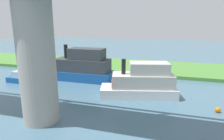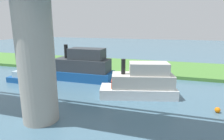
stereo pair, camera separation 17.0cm
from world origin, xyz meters
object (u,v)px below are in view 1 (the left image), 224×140
Objects in this scene: riverboat_paddlewheel at (81,67)px; motorboat_red at (23,78)px; marker_buoy at (218,110)px; person_on_bank at (106,64)px; mooring_post at (152,70)px; motorboat_white at (141,83)px; bridge_pylon at (37,62)px.

riverboat_paddlewheel is 8.13m from motorboat_red.
person_on_bank is at bearing -40.41° from marker_buoy.
mooring_post is 0.08× the size of motorboat_white.
person_on_bank is 1.88× the size of mooring_post.
marker_buoy is at bearing -158.00° from bridge_pylon.
marker_buoy is at bearing 165.07° from motorboat_white.
bridge_pylon is at bearing 91.81° from person_on_bank.
mooring_post is 9.64m from motorboat_white.
mooring_post is 11.12m from riverboat_paddlewheel.
riverboat_paddlewheel reaches higher than motorboat_red.
marker_buoy is at bearing 139.59° from person_on_bank.
riverboat_paddlewheel is (2.13, -12.16, -3.13)m from bridge_pylon.
motorboat_white is at bearing 155.29° from riverboat_paddlewheel.
person_on_bank is 2.78× the size of marker_buoy.
motorboat_white is at bearing 177.51° from motorboat_red.
marker_buoy is (-7.02, 11.58, -0.62)m from mooring_post.
riverboat_paddlewheel is 19.89× the size of marker_buoy.
mooring_post is 1.48× the size of marker_buoy.
motorboat_red reaches higher than marker_buoy.
mooring_post reaches higher than marker_buoy.
motorboat_red is (8.72, 10.24, -0.63)m from person_on_bank.
motorboat_white reaches higher than marker_buoy.
bridge_pylon is 16.44m from marker_buoy.
riverboat_paddlewheel reaches higher than marker_buoy.
bridge_pylon is 11.20m from motorboat_white.
motorboat_white is 17.53× the size of marker_buoy.
motorboat_red is 0.55× the size of motorboat_white.
riverboat_paddlewheel is (1.54, 6.67, 0.68)m from person_on_bank.
person_on_bank is 8.29m from mooring_post.
person_on_bank reaches higher than mooring_post.
motorboat_white is (-16.51, 0.72, 1.01)m from motorboat_red.
person_on_bank is 6.88m from riverboat_paddlewheel.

